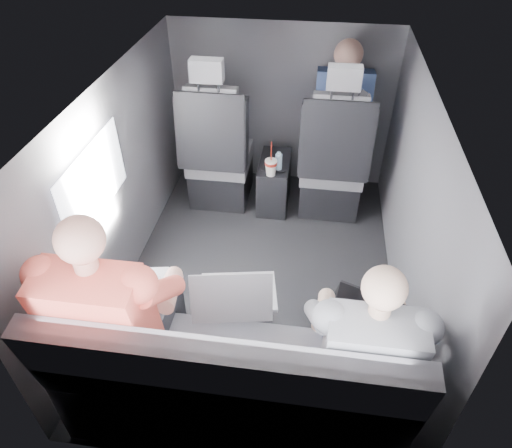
# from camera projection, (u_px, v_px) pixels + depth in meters

# --- Properties ---
(floor) EXTENTS (2.60, 2.60, 0.00)m
(floor) POSITION_uv_depth(u_px,v_px,m) (260.00, 275.00, 3.20)
(floor) COLOR black
(floor) RESTS_ON ground
(ceiling) EXTENTS (2.60, 2.60, 0.00)m
(ceiling) POSITION_uv_depth(u_px,v_px,m) (261.00, 91.00, 2.35)
(ceiling) COLOR #B2B2AD
(ceiling) RESTS_ON panel_back
(panel_left) EXTENTS (0.02, 2.60, 1.35)m
(panel_left) POSITION_uv_depth(u_px,v_px,m) (119.00, 185.00, 2.87)
(panel_left) COLOR #56565B
(panel_left) RESTS_ON floor
(panel_right) EXTENTS (0.02, 2.60, 1.35)m
(panel_right) POSITION_uv_depth(u_px,v_px,m) (412.00, 209.00, 2.68)
(panel_right) COLOR #56565B
(panel_right) RESTS_ON floor
(panel_front) EXTENTS (1.80, 0.02, 1.35)m
(panel_front) POSITION_uv_depth(u_px,v_px,m) (281.00, 106.00, 3.77)
(panel_front) COLOR #56565B
(panel_front) RESTS_ON floor
(panel_back) EXTENTS (1.80, 0.02, 1.35)m
(panel_back) POSITION_uv_depth(u_px,v_px,m) (217.00, 390.00, 1.77)
(panel_back) COLOR #56565B
(panel_back) RESTS_ON floor
(side_window) EXTENTS (0.02, 0.75, 0.42)m
(side_window) POSITION_uv_depth(u_px,v_px,m) (95.00, 182.00, 2.50)
(side_window) COLOR white
(side_window) RESTS_ON panel_left
(seatbelt) EXTENTS (0.35, 0.11, 0.59)m
(seatbelt) POSITION_uv_depth(u_px,v_px,m) (338.00, 132.00, 3.16)
(seatbelt) COLOR black
(seatbelt) RESTS_ON front_seat_right
(front_seat_left) EXTENTS (0.52, 0.58, 1.26)m
(front_seat_left) POSITION_uv_depth(u_px,v_px,m) (218.00, 160.00, 3.64)
(front_seat_left) COLOR black
(front_seat_left) RESTS_ON floor
(front_seat_right) EXTENTS (0.52, 0.58, 1.26)m
(front_seat_right) POSITION_uv_depth(u_px,v_px,m) (332.00, 168.00, 3.54)
(front_seat_right) COLOR black
(front_seat_right) RESTS_ON floor
(center_console) EXTENTS (0.24, 0.48, 0.41)m
(center_console) POSITION_uv_depth(u_px,v_px,m) (274.00, 182.00, 3.75)
(center_console) COLOR black
(center_console) RESTS_ON floor
(rear_bench) EXTENTS (1.60, 0.57, 0.92)m
(rear_bench) POSITION_uv_depth(u_px,v_px,m) (231.00, 387.00, 2.19)
(rear_bench) COLOR slate
(rear_bench) RESTS_ON floor
(soda_cup) EXTENTS (0.09, 0.09, 0.28)m
(soda_cup) POSITION_uv_depth(u_px,v_px,m) (271.00, 167.00, 3.43)
(soda_cup) COLOR white
(soda_cup) RESTS_ON center_console
(water_bottle) EXTENTS (0.05, 0.05, 0.15)m
(water_bottle) POSITION_uv_depth(u_px,v_px,m) (279.00, 162.00, 3.48)
(water_bottle) COLOR #99BCCF
(water_bottle) RESTS_ON center_console
(laptop_white) EXTENTS (0.38, 0.37, 0.25)m
(laptop_white) POSITION_uv_depth(u_px,v_px,m) (127.00, 288.00, 2.25)
(laptop_white) COLOR silver
(laptop_white) RESTS_ON passenger_rear_left
(laptop_silver) EXTENTS (0.42, 0.40, 0.27)m
(laptop_silver) POSITION_uv_depth(u_px,v_px,m) (236.00, 294.00, 2.21)
(laptop_silver) COLOR #AAA9AE
(laptop_silver) RESTS_ON rear_bench
(laptop_black) EXTENTS (0.37, 0.38, 0.22)m
(laptop_black) POSITION_uv_depth(u_px,v_px,m) (365.00, 309.00, 2.15)
(laptop_black) COLOR black
(laptop_black) RESTS_ON passenger_rear_right
(passenger_rear_left) EXTENTS (0.54, 0.65, 1.28)m
(passenger_rear_left) POSITION_uv_depth(u_px,v_px,m) (118.00, 313.00, 2.10)
(passenger_rear_left) COLOR #2E2E32
(passenger_rear_left) RESTS_ON rear_bench
(passenger_rear_right) EXTENTS (0.47, 0.60, 1.18)m
(passenger_rear_right) POSITION_uv_depth(u_px,v_px,m) (363.00, 346.00, 2.01)
(passenger_rear_right) COLOR navy
(passenger_rear_right) RESTS_ON rear_bench
(passenger_front_right) EXTENTS (0.42, 0.42, 0.87)m
(passenger_front_right) POSITION_uv_depth(u_px,v_px,m) (341.00, 111.00, 3.51)
(passenger_front_right) COLOR navy
(passenger_front_right) RESTS_ON front_seat_right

